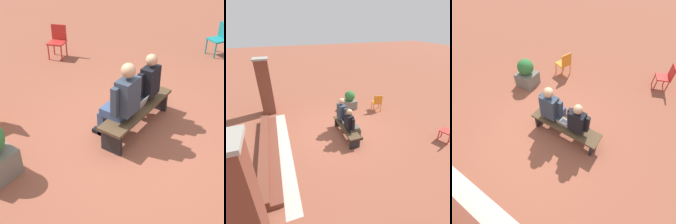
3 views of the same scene
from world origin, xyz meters
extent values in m
plane|color=brown|center=(0.00, 0.00, 0.00)|extent=(60.00, 60.00, 0.00)
cube|color=#4C3823|center=(-0.34, -0.15, 0.42)|extent=(1.80, 0.44, 0.05)
cube|color=black|center=(-1.14, -0.15, 0.20)|extent=(0.06, 0.37, 0.40)
cube|color=black|center=(0.46, -0.15, 0.20)|extent=(0.06, 0.37, 0.40)
cube|color=#4C473D|center=(-0.67, -0.31, 0.51)|extent=(0.32, 0.37, 0.13)
cube|color=#4C473D|center=(-0.75, -0.50, 0.23)|extent=(0.10, 0.11, 0.45)
cube|color=black|center=(-0.75, -0.56, 0.03)|extent=(0.10, 0.22, 0.07)
cube|color=#4C473D|center=(-0.58, -0.50, 0.23)|extent=(0.10, 0.11, 0.45)
cube|color=black|center=(-0.58, -0.56, 0.03)|extent=(0.10, 0.22, 0.07)
cube|color=black|center=(-0.67, -0.11, 0.83)|extent=(0.35, 0.22, 0.52)
cube|color=#195133|center=(-0.67, -0.23, 0.79)|extent=(0.05, 0.01, 0.31)
cube|color=black|center=(-0.89, -0.18, 0.81)|extent=(0.08, 0.09, 0.44)
cube|color=black|center=(-0.45, -0.18, 0.81)|extent=(0.08, 0.09, 0.44)
sphere|color=tan|center=(-0.67, -0.11, 1.22)|extent=(0.20, 0.20, 0.20)
cube|color=#384C75|center=(0.07, -0.34, 0.51)|extent=(0.36, 0.42, 0.15)
cube|color=#384C75|center=(-0.02, -0.55, 0.23)|extent=(0.12, 0.13, 0.45)
cube|color=black|center=(-0.02, -0.61, 0.04)|extent=(0.12, 0.25, 0.07)
cube|color=#384C75|center=(0.17, -0.55, 0.23)|extent=(0.12, 0.13, 0.45)
cube|color=black|center=(0.17, -0.61, 0.04)|extent=(0.12, 0.25, 0.07)
cube|color=#2D3847|center=(0.07, -0.11, 0.88)|extent=(0.40, 0.25, 0.59)
cube|color=#2D3847|center=(-0.18, -0.18, 0.86)|extent=(0.09, 0.10, 0.50)
cube|color=#2D3847|center=(0.32, -0.18, 0.86)|extent=(0.09, 0.10, 0.50)
sphere|color=tan|center=(0.07, -0.11, 1.32)|extent=(0.23, 0.23, 0.23)
cube|color=#9EA0A5|center=(-0.32, -0.19, 0.46)|extent=(0.32, 0.22, 0.02)
cube|color=#2D2D33|center=(-0.32, -0.20, 0.47)|extent=(0.29, 0.15, 0.00)
cube|color=#9EA0A5|center=(-0.32, -0.05, 0.57)|extent=(0.32, 0.07, 0.19)
cube|color=#33519E|center=(-0.32, -0.06, 0.57)|extent=(0.28, 0.06, 0.17)
cube|color=red|center=(-1.90, -3.52, 0.42)|extent=(0.54, 0.54, 0.04)
cube|color=red|center=(-2.08, -3.58, 0.64)|extent=(0.18, 0.39, 0.40)
cylinder|color=red|center=(-1.67, -3.62, 0.20)|extent=(0.04, 0.04, 0.40)
cylinder|color=red|center=(-1.80, -3.28, 0.20)|extent=(0.04, 0.04, 0.40)
cylinder|color=red|center=(-2.01, -3.75, 0.20)|extent=(0.04, 0.04, 0.40)
cylinder|color=red|center=(-2.13, -3.41, 0.20)|extent=(0.04, 0.04, 0.40)
cube|color=teal|center=(-4.49, -0.14, 0.42)|extent=(0.57, 0.57, 0.04)
cylinder|color=teal|center=(-4.42, -0.39, 0.20)|extent=(0.04, 0.04, 0.40)
cylinder|color=teal|center=(-4.24, -0.08, 0.20)|extent=(0.04, 0.04, 0.40)
cylinder|color=teal|center=(-4.73, -0.21, 0.20)|extent=(0.04, 0.04, 0.40)
camera|label=1|loc=(3.69, 2.09, 3.33)|focal=50.00mm
camera|label=2|loc=(-5.58, 2.09, 4.00)|focal=28.00mm
camera|label=3|loc=(-1.77, 2.09, 3.80)|focal=28.00mm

